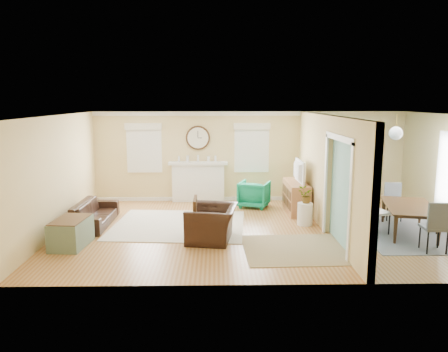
% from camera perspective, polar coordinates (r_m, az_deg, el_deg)
% --- Properties ---
extents(floor, '(9.00, 9.00, 0.00)m').
position_cam_1_polar(floor, '(10.08, 4.62, -7.02)').
color(floor, '#985A26').
rests_on(floor, ground).
extents(wall_back, '(9.00, 0.02, 2.60)m').
position_cam_1_polar(wall_back, '(12.73, 3.37, 2.56)').
color(wall_back, '#D4BA76').
rests_on(wall_back, ground).
extents(wall_front, '(9.00, 0.02, 2.60)m').
position_cam_1_polar(wall_front, '(6.86, 7.24, -3.93)').
color(wall_front, '#D4BA76').
rests_on(wall_front, ground).
extents(wall_left, '(0.02, 6.00, 2.60)m').
position_cam_1_polar(wall_left, '(10.34, -20.93, 0.19)').
color(wall_left, '#D4BA76').
rests_on(wall_left, ground).
extents(ceiling, '(9.00, 6.00, 0.02)m').
position_cam_1_polar(ceiling, '(9.64, 4.84, 7.92)').
color(ceiling, white).
rests_on(ceiling, wall_back).
extents(partition, '(0.17, 6.00, 2.60)m').
position_cam_1_polar(partition, '(10.30, 12.96, 0.88)').
color(partition, '#D4BA76').
rests_on(partition, ground).
extents(fireplace, '(1.70, 0.30, 1.17)m').
position_cam_1_polar(fireplace, '(12.70, -3.38, -0.67)').
color(fireplace, white).
rests_on(fireplace, ground).
extents(wall_clock, '(0.70, 0.07, 0.70)m').
position_cam_1_polar(wall_clock, '(12.61, -3.42, 5.00)').
color(wall_clock, '#472E19').
rests_on(wall_clock, wall_back).
extents(window_left, '(1.05, 0.13, 1.42)m').
position_cam_1_polar(window_left, '(12.77, -10.40, 4.05)').
color(window_left, white).
rests_on(window_left, wall_back).
extents(window_right, '(1.05, 0.13, 1.42)m').
position_cam_1_polar(window_right, '(12.65, 3.63, 4.14)').
color(window_right, white).
rests_on(window_right, wall_back).
extents(pendant, '(0.30, 0.30, 0.55)m').
position_cam_1_polar(pendant, '(10.41, 21.53, 5.22)').
color(pendant, gold).
rests_on(pendant, ceiling).
extents(rug_cream, '(3.24, 2.87, 0.02)m').
position_cam_1_polar(rug_cream, '(10.46, -5.92, -6.36)').
color(rug_cream, '#ECE3C8').
rests_on(rug_cream, floor).
extents(rug_jute, '(2.32, 1.92, 0.01)m').
position_cam_1_polar(rug_jute, '(8.92, 10.01, -9.38)').
color(rug_jute, '#9A875E').
rests_on(rug_jute, floor).
extents(rug_grey, '(2.26, 2.83, 0.01)m').
position_cam_1_polar(rug_grey, '(10.62, 23.04, -6.87)').
color(rug_grey, slate).
rests_on(rug_grey, floor).
extents(sofa, '(0.76, 1.92, 0.56)m').
position_cam_1_polar(sofa, '(10.81, -16.56, -4.70)').
color(sofa, black).
rests_on(sofa, floor).
extents(eames_chair, '(1.15, 1.27, 0.73)m').
position_cam_1_polar(eames_chair, '(9.22, -1.58, -6.22)').
color(eames_chair, black).
rests_on(eames_chair, floor).
extents(green_chair, '(0.99, 1.01, 0.72)m').
position_cam_1_polar(green_chair, '(12.08, 3.95, -2.38)').
color(green_chair, '#117D5B').
rests_on(green_chair, floor).
extents(trunk, '(0.68, 1.04, 0.57)m').
position_cam_1_polar(trunk, '(9.42, -19.35, -6.98)').
color(trunk, slate).
rests_on(trunk, floor).
extents(credenza, '(0.51, 1.49, 0.80)m').
position_cam_1_polar(credenza, '(11.68, 9.37, -2.71)').
color(credenza, '#A36F43').
rests_on(credenza, floor).
extents(tv, '(0.15, 1.02, 0.59)m').
position_cam_1_polar(tv, '(11.55, 9.38, 0.64)').
color(tv, black).
rests_on(tv, credenza).
extents(garden_stool, '(0.36, 0.36, 0.53)m').
position_cam_1_polar(garden_stool, '(10.54, 10.53, -4.90)').
color(garden_stool, white).
rests_on(garden_stool, floor).
extents(potted_plant, '(0.36, 0.32, 0.38)m').
position_cam_1_polar(potted_plant, '(10.43, 10.61, -2.48)').
color(potted_plant, '#337F33').
rests_on(potted_plant, garden_stool).
extents(dining_table, '(1.38, 1.99, 0.64)m').
position_cam_1_polar(dining_table, '(10.54, 23.15, -5.24)').
color(dining_table, '#472E19').
rests_on(dining_table, floor).
extents(dining_chair_n, '(0.47, 0.47, 0.91)m').
position_cam_1_polar(dining_chair_n, '(11.50, 21.29, -2.79)').
color(dining_chair_n, slate).
rests_on(dining_chair_n, floor).
extents(dining_chair_s, '(0.47, 0.47, 1.02)m').
position_cam_1_polar(dining_chair_s, '(9.42, 25.81, -5.40)').
color(dining_chair_s, slate).
rests_on(dining_chair_s, floor).
extents(dining_chair_w, '(0.57, 0.57, 1.02)m').
position_cam_1_polar(dining_chair_w, '(10.21, 19.44, -3.83)').
color(dining_chair_w, white).
rests_on(dining_chair_w, floor).
extents(dining_chair_e, '(0.45, 0.45, 0.86)m').
position_cam_1_polar(dining_chair_e, '(10.83, 26.76, -4.12)').
color(dining_chair_e, slate).
rests_on(dining_chair_e, floor).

